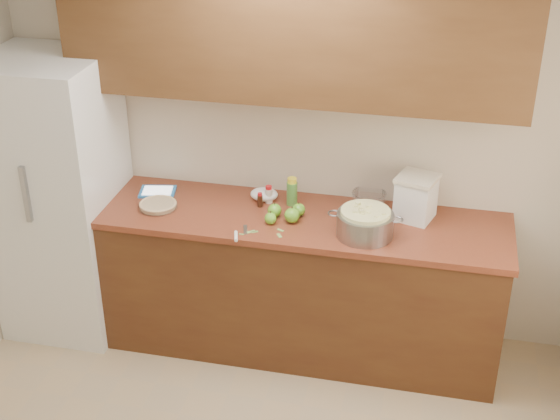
% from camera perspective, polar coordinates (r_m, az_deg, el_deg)
% --- Properties ---
extents(room_shell, '(3.60, 3.60, 3.60)m').
position_cam_1_polar(room_shell, '(3.20, -5.12, -6.69)').
color(room_shell, tan).
rests_on(room_shell, ground).
extents(counter_run, '(2.64, 0.68, 0.92)m').
position_cam_1_polar(counter_run, '(4.85, 0.42, -5.18)').
color(counter_run, '#4E2E16').
rests_on(counter_run, ground).
extents(upper_cabinets, '(2.60, 0.34, 0.70)m').
position_cam_1_polar(upper_cabinets, '(4.37, 0.92, 12.54)').
color(upper_cabinets, '#513218').
rests_on(upper_cabinets, room_shell).
extents(fridge, '(0.70, 0.70, 1.80)m').
position_cam_1_polar(fridge, '(5.06, -15.82, 0.90)').
color(fridge, silver).
rests_on(fridge, ground).
extents(pie, '(0.23, 0.23, 0.04)m').
position_cam_1_polar(pie, '(4.74, -8.91, 0.35)').
color(pie, silver).
rests_on(pie, counter_run).
extents(colander, '(0.43, 0.32, 0.16)m').
position_cam_1_polar(colander, '(4.40, 6.24, -0.97)').
color(colander, gray).
rests_on(colander, counter_run).
extents(flour_canister, '(0.27, 0.27, 0.27)m').
position_cam_1_polar(flour_canister, '(4.59, 9.91, 0.93)').
color(flour_canister, silver).
rests_on(flour_canister, counter_run).
extents(tablet, '(0.25, 0.21, 0.02)m').
position_cam_1_polar(tablet, '(4.94, -8.94, 1.35)').
color(tablet, '#2979C7').
rests_on(tablet, counter_run).
extents(paring_knife, '(0.08, 0.20, 0.02)m').
position_cam_1_polar(paring_knife, '(4.40, -3.15, -1.86)').
color(paring_knife, gray).
rests_on(paring_knife, counter_run).
extents(lemon_bottle, '(0.07, 0.07, 0.18)m').
position_cam_1_polar(lemon_bottle, '(4.70, 0.88, 1.34)').
color(lemon_bottle, '#4C8C38').
rests_on(lemon_bottle, counter_run).
extents(cinnamon_shaker, '(0.05, 0.05, 0.11)m').
position_cam_1_polar(cinnamon_shaker, '(4.74, -0.83, 1.13)').
color(cinnamon_shaker, beige).
rests_on(cinnamon_shaker, counter_run).
extents(vanilla_bottle, '(0.03, 0.03, 0.09)m').
position_cam_1_polar(vanilla_bottle, '(4.70, -1.48, 0.73)').
color(vanilla_bottle, black).
rests_on(vanilla_bottle, counter_run).
extents(mixing_bowl, '(0.21, 0.21, 0.08)m').
position_cam_1_polar(mixing_bowl, '(4.76, 6.52, 0.92)').
color(mixing_bowl, silver).
rests_on(mixing_bowl, counter_run).
extents(paper_towel, '(0.19, 0.16, 0.07)m').
position_cam_1_polar(paper_towel, '(4.78, -1.17, 1.15)').
color(paper_towel, white).
rests_on(paper_towel, counter_run).
extents(apple_left, '(0.08, 0.08, 0.09)m').
position_cam_1_polar(apple_left, '(4.58, -0.40, -0.03)').
color(apple_left, '#60A927').
rests_on(apple_left, counter_run).
extents(apple_center, '(0.08, 0.08, 0.09)m').
position_cam_1_polar(apple_center, '(4.59, 1.38, 0.01)').
color(apple_center, '#60A927').
rests_on(apple_center, counter_run).
extents(apple_front, '(0.07, 0.07, 0.08)m').
position_cam_1_polar(apple_front, '(4.51, -0.70, -0.61)').
color(apple_front, '#60A927').
rests_on(apple_front, counter_run).
extents(apple_extra, '(0.09, 0.09, 0.10)m').
position_cam_1_polar(apple_extra, '(4.52, 0.89, -0.39)').
color(apple_extra, '#60A927').
rests_on(apple_extra, counter_run).
extents(peel_a, '(0.03, 0.01, 0.00)m').
position_cam_1_polar(peel_a, '(4.42, -2.83, -1.79)').
color(peel_a, '#86B457').
rests_on(peel_a, counter_run).
extents(peel_b, '(0.05, 0.05, 0.00)m').
position_cam_1_polar(peel_b, '(4.44, -2.13, -1.60)').
color(peel_b, '#86B457').
rests_on(peel_b, counter_run).
extents(peel_c, '(0.04, 0.05, 0.00)m').
position_cam_1_polar(peel_c, '(4.40, -0.05, -1.88)').
color(peel_c, '#86B457').
rests_on(peel_c, counter_run).
extents(peel_d, '(0.04, 0.03, 0.00)m').
position_cam_1_polar(peel_d, '(4.45, 0.03, -1.48)').
color(peel_d, '#86B457').
rests_on(peel_d, counter_run).
extents(peel_e, '(0.04, 0.03, 0.00)m').
position_cam_1_polar(peel_e, '(4.44, -1.86, -1.61)').
color(peel_e, '#86B457').
rests_on(peel_e, counter_run).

